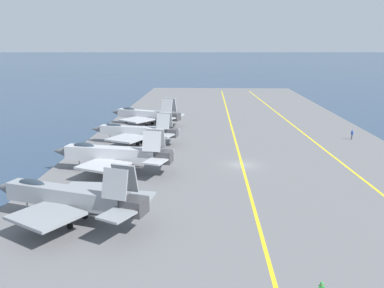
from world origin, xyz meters
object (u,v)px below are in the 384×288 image
at_px(parked_jet_second, 113,154).
at_px(crew_blue_vest, 352,134).
at_px(parked_jet_fourth, 146,115).
at_px(parked_jet_nearest, 68,197).
at_px(parked_jet_third, 135,131).

distance_m(parked_jet_second, crew_blue_vest, 44.78).
bearing_deg(parked_jet_second, parked_jet_fourth, 1.07).
height_order(parked_jet_nearest, parked_jet_fourth, parked_jet_nearest).
distance_m(parked_jet_nearest, crew_blue_vest, 54.86).
relative_size(parked_jet_nearest, crew_blue_vest, 9.56).
xyz_separation_m(parked_jet_third, parked_jet_fourth, (17.00, 0.81, 0.06)).
xyz_separation_m(parked_jet_nearest, parked_jet_fourth, (49.54, 0.05, -0.33)).
distance_m(parked_jet_nearest, parked_jet_fourth, 49.54).
bearing_deg(crew_blue_vest, parked_jet_second, 118.54).
height_order(parked_jet_second, parked_jet_fourth, parked_jet_fourth).
bearing_deg(parked_jet_third, parked_jet_fourth, 2.73).
bearing_deg(parked_jet_fourth, crew_blue_vest, -106.60).
distance_m(parked_jet_second, parked_jet_third, 16.28).
bearing_deg(parked_jet_third, parked_jet_nearest, 178.67).
xyz_separation_m(parked_jet_fourth, crew_blue_vest, (-11.90, -39.94, -1.36)).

